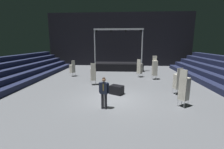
{
  "coord_description": "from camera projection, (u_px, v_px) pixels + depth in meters",
  "views": [
    {
      "loc": [
        0.53,
        -9.57,
        3.52
      ],
      "look_at": [
        -0.17,
        0.83,
        1.4
      ],
      "focal_mm": 24.99,
      "sensor_mm": 36.0,
      "label": 1
    }
  ],
  "objects": [
    {
      "name": "stage_riser",
      "position": [
        118.0,
        66.0,
        20.51
      ],
      "size": [
        6.29,
        2.57,
        5.22
      ],
      "color": "black",
      "rests_on": "ground_plane"
    },
    {
      "name": "equipment_road_case",
      "position": [
        117.0,
        90.0,
        10.87
      ],
      "size": [
        1.08,
        0.96,
        0.61
      ],
      "primitive_type": "cube",
      "rotation": [
        0.0,
        0.0,
        -0.5
      ],
      "color": "black",
      "rests_on": "ground_plane"
    },
    {
      "name": "man_with_tie",
      "position": [
        104.0,
        91.0,
        8.29
      ],
      "size": [
        0.57,
        0.31,
        1.75
      ],
      "rotation": [
        0.0,
        0.0,
        2.94
      ],
      "color": "black",
      "rests_on": "ground_plane"
    },
    {
      "name": "ground_plane",
      "position": [
        114.0,
        99.0,
        10.1
      ],
      "size": [
        22.0,
        30.0,
        0.1
      ],
      "primitive_type": "cube",
      "color": "#515459"
    },
    {
      "name": "chair_stack_mid_right",
      "position": [
        155.0,
        68.0,
        15.05
      ],
      "size": [
        0.47,
        0.47,
        2.31
      ],
      "rotation": [
        0.0,
        0.0,
        3.22
      ],
      "color": "#B2B5BA",
      "rests_on": "ground_plane"
    },
    {
      "name": "chair_stack_front_left",
      "position": [
        184.0,
        88.0,
        8.56
      ],
      "size": [
        0.62,
        0.62,
        2.14
      ],
      "rotation": [
        0.0,
        0.0,
        5.38
      ],
      "color": "#B2B5BA",
      "rests_on": "ground_plane"
    },
    {
      "name": "arena_end_wall",
      "position": [
        119.0,
        40.0,
        23.96
      ],
      "size": [
        22.0,
        0.3,
        8.0
      ],
      "primitive_type": "cube",
      "color": "black",
      "rests_on": "ground_plane"
    },
    {
      "name": "chair_stack_rear_left",
      "position": [
        178.0,
        81.0,
        10.71
      ],
      "size": [
        0.54,
        0.54,
        1.88
      ],
      "rotation": [
        0.0,
        0.0,
        0.27
      ],
      "color": "#B2B5BA",
      "rests_on": "ground_plane"
    },
    {
      "name": "chair_stack_mid_centre",
      "position": [
        72.0,
        68.0,
        16.56
      ],
      "size": [
        0.61,
        0.61,
        1.71
      ],
      "rotation": [
        0.0,
        0.0,
        1.0
      ],
      "color": "#B2B5BA",
      "rests_on": "ground_plane"
    },
    {
      "name": "chair_stack_front_right",
      "position": [
        140.0,
        68.0,
        16.14
      ],
      "size": [
        0.62,
        0.62,
        1.88
      ],
      "rotation": [
        0.0,
        0.0,
        5.61
      ],
      "color": "#B2B5BA",
      "rests_on": "ground_plane"
    },
    {
      "name": "chair_stack_mid_left",
      "position": [
        93.0,
        74.0,
        13.13
      ],
      "size": [
        0.54,
        0.54,
        1.88
      ],
      "rotation": [
        0.0,
        0.0,
        0.26
      ],
      "color": "#B2B5BA",
      "rests_on": "ground_plane"
    }
  ]
}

